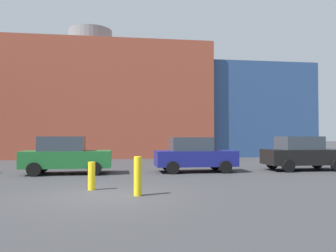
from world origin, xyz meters
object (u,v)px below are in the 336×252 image
parked_car_1 (66,155)px  parked_car_2 (194,155)px  parked_car_3 (302,153)px  bollard_yellow_1 (92,176)px  bollard_yellow_0 (138,176)px

parked_car_1 → parked_car_2: bearing=0.0°
parked_car_1 → parked_car_2: 6.27m
parked_car_3 → parked_car_1: bearing=-180.0°
bollard_yellow_1 → parked_car_1: bearing=106.7°
parked_car_1 → parked_car_2: (6.27, 0.00, -0.02)m
parked_car_1 → parked_car_3: 12.13m
parked_car_1 → bollard_yellow_0: (3.04, -6.56, -0.30)m
parked_car_3 → bollard_yellow_1: 11.79m
parked_car_3 → bollard_yellow_0: 11.22m
bollard_yellow_0 → parked_car_2: bearing=63.8°
parked_car_3 → bollard_yellow_1: bearing=-153.7°
bollard_yellow_1 → parked_car_3: bearing=26.3°
bollard_yellow_1 → bollard_yellow_0: bearing=-42.4°
parked_car_1 → parked_car_2: size_ratio=1.03×
parked_car_1 → bollard_yellow_1: (1.57, -5.22, -0.42)m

